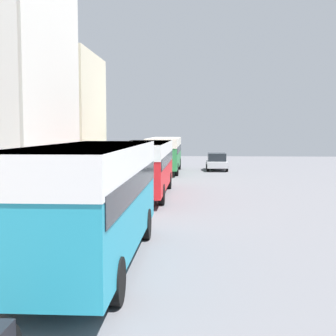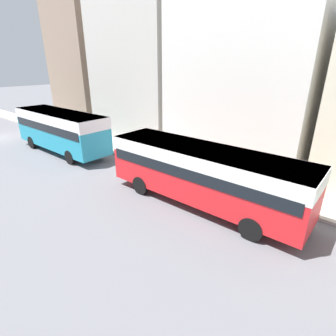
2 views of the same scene
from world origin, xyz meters
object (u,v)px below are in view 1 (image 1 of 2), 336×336
object	(u,v)px
bus_lead	(91,188)
bus_third_in_line	(165,150)
bus_following	(144,161)
pedestrian_near_curb	(23,201)
car_crossing	(217,161)

from	to	relation	value
bus_lead	bus_third_in_line	size ratio (longest dim) A/B	0.98
bus_lead	bus_following	distance (m)	13.00
bus_third_in_line	bus_following	bearing A→B (deg)	-90.89
bus_lead	pedestrian_near_curb	size ratio (longest dim) A/B	5.80
bus_following	car_crossing	world-z (taller)	bus_following
bus_following	pedestrian_near_curb	distance (m)	9.32
car_crossing	bus_lead	bearing A→B (deg)	80.98
bus_lead	car_crossing	size ratio (longest dim) A/B	2.31
pedestrian_near_curb	car_crossing	bearing A→B (deg)	71.79
bus_lead	car_crossing	bearing A→B (deg)	80.98
bus_lead	pedestrian_near_curb	distance (m)	5.75
bus_following	pedestrian_near_curb	xyz separation A→B (m)	(-3.49, -8.59, -0.92)
bus_following	pedestrian_near_curb	world-z (taller)	bus_following
bus_lead	bus_third_in_line	world-z (taller)	bus_lead
bus_following	bus_third_in_line	xyz separation A→B (m)	(0.22, 14.00, -0.01)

